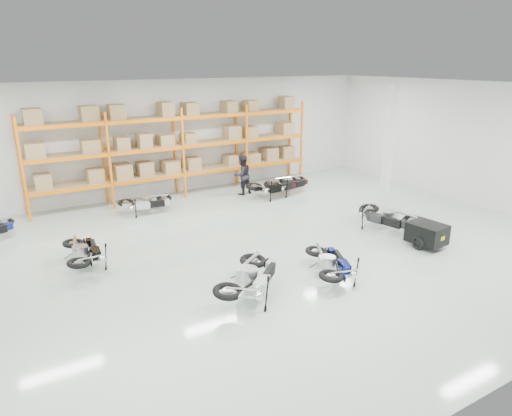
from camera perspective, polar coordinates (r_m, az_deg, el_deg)
room at (r=12.54m, az=1.17°, el=4.39°), size 18.00×18.00×18.00m
pallet_rack at (r=18.24m, az=-9.66°, el=8.49°), size 11.28×0.98×3.62m
structural_column at (r=16.18m, az=16.18°, el=6.80°), size 0.25×0.25×4.50m
moto_blue_centre at (r=11.46m, az=9.46°, el=-6.33°), size 1.49×1.93×1.12m
moto_silver_left at (r=10.48m, az=-0.59°, el=-8.05°), size 2.14×2.03×1.28m
moto_black_far_left at (r=12.79m, az=-20.71°, el=-4.71°), size 0.98×1.76×1.10m
moto_touring_right at (r=15.05m, az=15.99°, el=-0.58°), size 1.32×2.06×1.23m
trailer at (r=14.14m, az=20.57°, el=-3.01°), size 0.90×1.70×0.70m
moto_back_b at (r=16.59m, az=-13.57°, el=1.04°), size 1.72×1.00×1.06m
moto_back_c at (r=18.07m, az=2.29°, el=3.21°), size 1.96×1.04×1.24m
moto_back_d at (r=18.58m, az=4.05°, el=3.45°), size 1.85×1.06×1.14m
person_back at (r=18.36m, az=-1.71°, el=4.13°), size 0.84×0.69×1.59m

